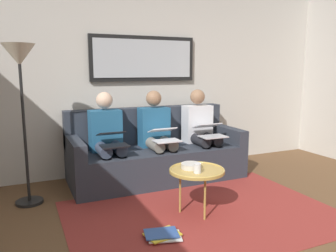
{
  "coord_description": "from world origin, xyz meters",
  "views": [
    {
      "loc": [
        1.58,
        1.84,
        1.41
      ],
      "look_at": [
        0.0,
        -1.7,
        0.75
      ],
      "focal_mm": 35.79,
      "sensor_mm": 36.0,
      "label": 1
    }
  ],
  "objects_px": {
    "bowl": "(191,166)",
    "magazine_stack": "(163,235)",
    "laptop_white": "(164,135)",
    "laptop_silver": "(210,130)",
    "person_middle": "(157,133)",
    "couch": "(155,154)",
    "person_left": "(201,129)",
    "framed_mirror": "(144,59)",
    "laptop_black": "(113,139)",
    "standing_lamp": "(20,73)",
    "coffee_table": "(197,171)",
    "cup": "(197,168)",
    "person_right": "(107,137)"
  },
  "relations": [
    {
      "from": "cup",
      "to": "laptop_silver",
      "type": "distance_m",
      "value": 1.26
    },
    {
      "from": "framed_mirror",
      "to": "person_middle",
      "type": "distance_m",
      "value": 1.05
    },
    {
      "from": "couch",
      "to": "framed_mirror",
      "type": "distance_m",
      "value": 1.3
    },
    {
      "from": "laptop_silver",
      "to": "laptop_black",
      "type": "height_order",
      "value": "laptop_silver"
    },
    {
      "from": "laptop_white",
      "to": "framed_mirror",
      "type": "bearing_deg",
      "value": -90.0
    },
    {
      "from": "person_left",
      "to": "standing_lamp",
      "type": "height_order",
      "value": "standing_lamp"
    },
    {
      "from": "coffee_table",
      "to": "person_left",
      "type": "distance_m",
      "value": 1.35
    },
    {
      "from": "laptop_black",
      "to": "standing_lamp",
      "type": "distance_m",
      "value": 1.17
    },
    {
      "from": "framed_mirror",
      "to": "laptop_black",
      "type": "xyz_separation_m",
      "value": [
        0.64,
        0.7,
        -0.92
      ]
    },
    {
      "from": "bowl",
      "to": "person_left",
      "type": "height_order",
      "value": "person_left"
    },
    {
      "from": "person_left",
      "to": "standing_lamp",
      "type": "relative_size",
      "value": 0.69
    },
    {
      "from": "framed_mirror",
      "to": "coffee_table",
      "type": "distance_m",
      "value": 1.96
    },
    {
      "from": "magazine_stack",
      "to": "framed_mirror",
      "type": "bearing_deg",
      "value": -105.83
    },
    {
      "from": "person_middle",
      "to": "standing_lamp",
      "type": "bearing_deg",
      "value": 7.31
    },
    {
      "from": "person_right",
      "to": "magazine_stack",
      "type": "relative_size",
      "value": 3.38
    },
    {
      "from": "framed_mirror",
      "to": "person_left",
      "type": "distance_m",
      "value": 1.23
    },
    {
      "from": "framed_mirror",
      "to": "laptop_silver",
      "type": "bearing_deg",
      "value": 132.83
    },
    {
      "from": "person_right",
      "to": "framed_mirror",
      "type": "bearing_deg",
      "value": -144.47
    },
    {
      "from": "person_right",
      "to": "coffee_table",
      "type": "bearing_deg",
      "value": 117.19
    },
    {
      "from": "person_right",
      "to": "laptop_black",
      "type": "xyz_separation_m",
      "value": [
        0.0,
        0.24,
        0.02
      ]
    },
    {
      "from": "framed_mirror",
      "to": "magazine_stack",
      "type": "xyz_separation_m",
      "value": [
        0.55,
        1.92,
        -1.53
      ]
    },
    {
      "from": "laptop_white",
      "to": "magazine_stack",
      "type": "bearing_deg",
      "value": 66.02
    },
    {
      "from": "person_middle",
      "to": "framed_mirror",
      "type": "bearing_deg",
      "value": -90.0
    },
    {
      "from": "cup",
      "to": "laptop_white",
      "type": "relative_size",
      "value": 0.25
    },
    {
      "from": "standing_lamp",
      "to": "bowl",
      "type": "bearing_deg",
      "value": 148.75
    },
    {
      "from": "couch",
      "to": "person_left",
      "type": "relative_size",
      "value": 1.93
    },
    {
      "from": "couch",
      "to": "person_left",
      "type": "xyz_separation_m",
      "value": [
        -0.64,
        0.07,
        0.3
      ]
    },
    {
      "from": "laptop_silver",
      "to": "framed_mirror",
      "type": "bearing_deg",
      "value": -47.17
    },
    {
      "from": "person_middle",
      "to": "laptop_white",
      "type": "height_order",
      "value": "person_middle"
    },
    {
      "from": "person_middle",
      "to": "magazine_stack",
      "type": "xyz_separation_m",
      "value": [
        0.55,
        1.47,
        -0.58
      ]
    },
    {
      "from": "bowl",
      "to": "laptop_silver",
      "type": "height_order",
      "value": "laptop_silver"
    },
    {
      "from": "coffee_table",
      "to": "laptop_silver",
      "type": "bearing_deg",
      "value": -126.99
    },
    {
      "from": "person_left",
      "to": "person_right",
      "type": "bearing_deg",
      "value": 0.0
    },
    {
      "from": "laptop_white",
      "to": "person_right",
      "type": "bearing_deg",
      "value": -20.61
    },
    {
      "from": "person_left",
      "to": "laptop_black",
      "type": "height_order",
      "value": "person_left"
    },
    {
      "from": "laptop_silver",
      "to": "person_middle",
      "type": "relative_size",
      "value": 0.34
    },
    {
      "from": "bowl",
      "to": "magazine_stack",
      "type": "bearing_deg",
      "value": 39.24
    },
    {
      "from": "laptop_black",
      "to": "laptop_white",
      "type": "bearing_deg",
      "value": 179.92
    },
    {
      "from": "person_left",
      "to": "couch",
      "type": "bearing_deg",
      "value": -6.13
    },
    {
      "from": "magazine_stack",
      "to": "cup",
      "type": "bearing_deg",
      "value": -153.54
    },
    {
      "from": "magazine_stack",
      "to": "person_right",
      "type": "bearing_deg",
      "value": -86.32
    },
    {
      "from": "framed_mirror",
      "to": "cup",
      "type": "distance_m",
      "value": 2.0
    },
    {
      "from": "person_left",
      "to": "laptop_silver",
      "type": "relative_size",
      "value": 2.97
    },
    {
      "from": "laptop_white",
      "to": "coffee_table",
      "type": "bearing_deg",
      "value": 86.87
    },
    {
      "from": "framed_mirror",
      "to": "person_middle",
      "type": "relative_size",
      "value": 1.3
    },
    {
      "from": "person_left",
      "to": "standing_lamp",
      "type": "xyz_separation_m",
      "value": [
        2.19,
        0.2,
        0.76
      ]
    },
    {
      "from": "framed_mirror",
      "to": "person_middle",
      "type": "bearing_deg",
      "value": 90.0
    },
    {
      "from": "person_middle",
      "to": "laptop_black",
      "type": "bearing_deg",
      "value": 20.54
    },
    {
      "from": "person_left",
      "to": "person_middle",
      "type": "height_order",
      "value": "same"
    },
    {
      "from": "coffee_table",
      "to": "laptop_white",
      "type": "bearing_deg",
      "value": -93.13
    }
  ]
}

